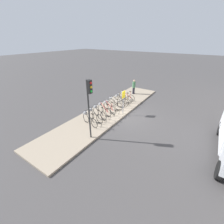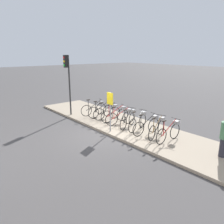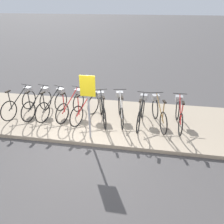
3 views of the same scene
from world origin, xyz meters
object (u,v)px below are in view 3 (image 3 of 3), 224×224
(parked_bicycle_6, at_px, (121,108))
(parked_bicycle_7, at_px, (141,111))
(parked_bicycle_0, at_px, (21,102))
(sign_post, at_px, (88,97))
(parked_bicycle_1, at_px, (39,102))
(parked_bicycle_2, at_px, (54,103))
(parked_bicycle_8, at_px, (159,112))
(parked_bicycle_4, at_px, (87,107))
(parked_bicycle_5, at_px, (102,108))
(parked_bicycle_3, at_px, (72,104))
(parked_bicycle_9, at_px, (179,113))

(parked_bicycle_6, xyz_separation_m, parked_bicycle_7, (0.72, -0.13, 0.00))
(parked_bicycle_0, height_order, sign_post, sign_post)
(parked_bicycle_1, relative_size, parked_bicycle_2, 1.02)
(parked_bicycle_1, distance_m, parked_bicycle_8, 4.31)
(parked_bicycle_6, relative_size, sign_post, 0.85)
(parked_bicycle_2, relative_size, parked_bicycle_7, 0.97)
(parked_bicycle_4, relative_size, parked_bicycle_7, 0.95)
(parked_bicycle_7, bearing_deg, parked_bicycle_6, 170.17)
(parked_bicycle_0, bearing_deg, parked_bicycle_5, 0.06)
(sign_post, bearing_deg, parked_bicycle_7, 37.79)
(parked_bicycle_0, relative_size, parked_bicycle_7, 0.98)
(parked_bicycle_1, bearing_deg, parked_bicycle_3, 2.17)
(parked_bicycle_8, height_order, parked_bicycle_9, same)
(parked_bicycle_4, distance_m, parked_bicycle_7, 1.91)
(parked_bicycle_4, bearing_deg, parked_bicycle_9, 0.92)
(parked_bicycle_3, xyz_separation_m, sign_post, (0.99, -1.28, 0.91))
(parked_bicycle_1, xyz_separation_m, parked_bicycle_2, (0.57, 0.01, 0.00))
(parked_bicycle_5, distance_m, sign_post, 1.50)
(parked_bicycle_2, distance_m, parked_bicycle_5, 1.82)
(parked_bicycle_1, bearing_deg, parked_bicycle_0, -175.01)
(parked_bicycle_3, xyz_separation_m, parked_bicycle_7, (2.48, -0.13, 0.00))
(parked_bicycle_0, height_order, parked_bicycle_6, same)
(parked_bicycle_9, bearing_deg, parked_bicycle_7, -177.10)
(parked_bicycle_5, distance_m, parked_bicycle_6, 0.64)
(parked_bicycle_0, height_order, parked_bicycle_1, same)
(parked_bicycle_7, height_order, sign_post, sign_post)
(parked_bicycle_2, xyz_separation_m, parked_bicycle_7, (3.17, -0.09, 0.00))
(parked_bicycle_0, bearing_deg, parked_bicycle_9, 0.44)
(parked_bicycle_6, distance_m, parked_bicycle_9, 1.97)
(parked_bicycle_0, distance_m, parked_bicycle_1, 0.68)
(parked_bicycle_2, xyz_separation_m, parked_bicycle_6, (2.44, 0.03, 0.00))
(parked_bicycle_5, bearing_deg, sign_post, -96.82)
(sign_post, bearing_deg, parked_bicycle_2, 143.30)
(parked_bicycle_5, xyz_separation_m, parked_bicycle_7, (1.35, -0.02, 0.00))
(parked_bicycle_7, bearing_deg, sign_post, -142.21)
(parked_bicycle_5, bearing_deg, parked_bicycle_4, -178.95)
(parked_bicycle_1, height_order, parked_bicycle_9, same)
(parked_bicycle_1, height_order, sign_post, sign_post)
(parked_bicycle_7, bearing_deg, parked_bicycle_5, 179.05)
(parked_bicycle_3, relative_size, parked_bicycle_9, 0.97)
(parked_bicycle_2, bearing_deg, parked_bicycle_8, -0.71)
(parked_bicycle_1, bearing_deg, sign_post, -28.84)
(parked_bicycle_7, xyz_separation_m, parked_bicycle_9, (1.24, 0.06, 0.00))
(parked_bicycle_3, height_order, parked_bicycle_5, same)
(parked_bicycle_0, relative_size, parked_bicycle_2, 1.02)
(parked_bicycle_6, distance_m, parked_bicycle_8, 1.30)
(parked_bicycle_9, bearing_deg, parked_bicycle_4, -179.08)
(parked_bicycle_8, relative_size, parked_bicycle_9, 0.97)
(parked_bicycle_0, height_order, parked_bicycle_4, same)
(parked_bicycle_0, bearing_deg, parked_bicycle_6, 1.65)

